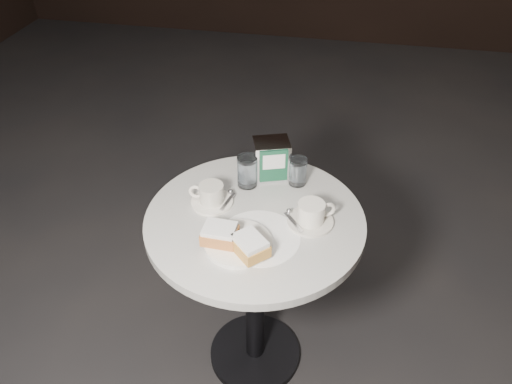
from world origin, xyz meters
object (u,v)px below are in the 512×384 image
object	(u,v)px
water_glass_left	(247,172)
cafe_table	(255,261)
coffee_cup_right	(311,215)
coffee_cup_left	(211,195)
water_glass_right	(298,172)
beignet_plate	(236,241)
napkin_dispenser	(271,159)

from	to	relation	value
water_glass_left	cafe_table	bearing A→B (deg)	-70.42
coffee_cup_right	water_glass_left	world-z (taller)	water_glass_left
cafe_table	coffee_cup_left	distance (m)	0.28
coffee_cup_left	water_glass_left	size ratio (longest dim) A/B	1.34
coffee_cup_right	water_glass_right	world-z (taller)	water_glass_right
coffee_cup_left	water_glass_right	xyz separation A→B (m)	(0.26, 0.16, 0.02)
water_glass_right	cafe_table	bearing A→B (deg)	-118.12
beignet_plate	water_glass_left	distance (m)	0.31
water_glass_left	napkin_dispenser	distance (m)	0.10
water_glass_left	water_glass_right	world-z (taller)	water_glass_left
water_glass_left	beignet_plate	bearing A→B (deg)	-84.18
coffee_cup_left	water_glass_right	size ratio (longest dim) A/B	1.51
coffee_cup_left	coffee_cup_right	bearing A→B (deg)	-8.23
coffee_cup_right	water_glass_left	distance (m)	0.28
beignet_plate	water_glass_left	world-z (taller)	water_glass_left
water_glass_right	napkin_dispenser	distance (m)	0.10
cafe_table	water_glass_left	bearing A→B (deg)	109.58
cafe_table	napkin_dispenser	world-z (taller)	napkin_dispenser
cafe_table	water_glass_left	world-z (taller)	water_glass_left
beignet_plate	coffee_cup_right	world-z (taller)	coffee_cup_right
cafe_table	water_glass_left	size ratio (longest dim) A/B	6.72
coffee_cup_right	water_glass_left	bearing A→B (deg)	122.40
cafe_table	coffee_cup_right	distance (m)	0.29
water_glass_left	water_glass_right	xyz separation A→B (m)	(0.17, 0.04, -0.01)
beignet_plate	napkin_dispenser	xyz separation A→B (m)	(0.04, 0.37, 0.04)
cafe_table	coffee_cup_left	xyz separation A→B (m)	(-0.15, 0.04, 0.23)
water_glass_right	napkin_dispenser	bearing A→B (deg)	166.19
coffee_cup_right	napkin_dispenser	size ratio (longest dim) A/B	1.32
beignet_plate	coffee_cup_right	distance (m)	0.25
beignet_plate	water_glass_right	distance (m)	0.38
beignet_plate	coffee_cup_left	xyz separation A→B (m)	(-0.13, 0.19, 0.00)
beignet_plate	coffee_cup_left	world-z (taller)	coffee_cup_left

